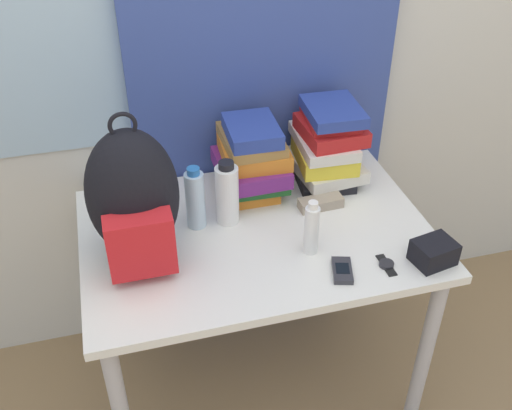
% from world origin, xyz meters
% --- Properties ---
extents(wall_back, '(6.00, 0.06, 2.50)m').
position_xyz_m(wall_back, '(-0.00, 0.84, 1.25)').
color(wall_back, beige).
rests_on(wall_back, ground_plane).
extents(curtain_blue, '(0.94, 0.04, 2.50)m').
position_xyz_m(curtain_blue, '(0.14, 0.78, 1.25)').
color(curtain_blue, '#384C93').
rests_on(curtain_blue, ground_plane).
extents(desk, '(1.11, 0.75, 0.76)m').
position_xyz_m(desk, '(0.00, 0.38, 0.66)').
color(desk, silver).
rests_on(desk, ground_plane).
extents(backpack, '(0.27, 0.28, 0.47)m').
position_xyz_m(backpack, '(-0.37, 0.36, 0.96)').
color(backpack, black).
rests_on(backpack, desk).
extents(book_stack_left, '(0.24, 0.28, 0.27)m').
position_xyz_m(book_stack_left, '(0.05, 0.60, 0.89)').
color(book_stack_left, orange).
rests_on(book_stack_left, desk).
extents(book_stack_center, '(0.24, 0.29, 0.29)m').
position_xyz_m(book_stack_center, '(0.32, 0.60, 0.90)').
color(book_stack_center, black).
rests_on(book_stack_center, desk).
extents(water_bottle, '(0.06, 0.06, 0.22)m').
position_xyz_m(water_bottle, '(-0.18, 0.45, 0.86)').
color(water_bottle, silver).
rests_on(water_bottle, desk).
extents(sports_bottle, '(0.07, 0.07, 0.22)m').
position_xyz_m(sports_bottle, '(-0.08, 0.45, 0.86)').
color(sports_bottle, white).
rests_on(sports_bottle, desk).
extents(sunscreen_bottle, '(0.05, 0.05, 0.18)m').
position_xyz_m(sunscreen_bottle, '(0.13, 0.23, 0.84)').
color(sunscreen_bottle, white).
rests_on(sunscreen_bottle, desk).
extents(cell_phone, '(0.08, 0.12, 0.02)m').
position_xyz_m(cell_phone, '(0.19, 0.12, 0.77)').
color(cell_phone, '#2D2D33').
rests_on(cell_phone, desk).
extents(sunglasses_case, '(0.15, 0.06, 0.04)m').
position_xyz_m(sunglasses_case, '(0.24, 0.44, 0.78)').
color(sunglasses_case, gray).
rests_on(sunglasses_case, desk).
extents(camera_pouch, '(0.14, 0.12, 0.07)m').
position_xyz_m(camera_pouch, '(0.47, 0.09, 0.79)').
color(camera_pouch, black).
rests_on(camera_pouch, desk).
extents(wristwatch, '(0.04, 0.10, 0.01)m').
position_xyz_m(wristwatch, '(0.33, 0.11, 0.76)').
color(wristwatch, black).
rests_on(wristwatch, desk).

